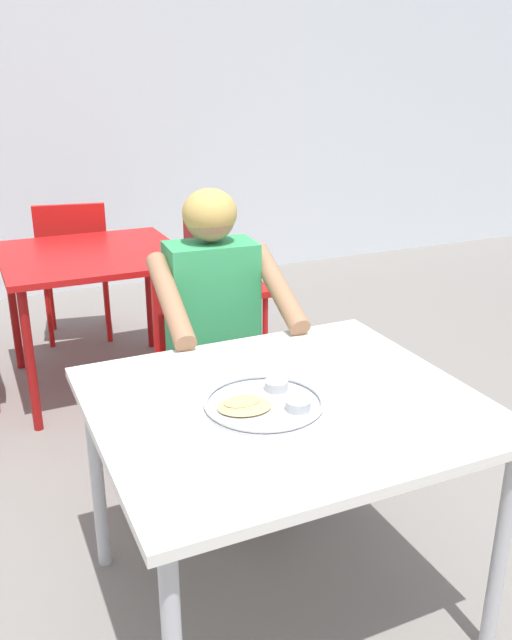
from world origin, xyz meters
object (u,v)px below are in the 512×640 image
object	(u,v)px
table_background_red	(93,268)
chair_red_right	(215,279)
thali_tray	(265,402)
chair_red_far	(74,263)
table_foreground	(283,421)
chair_foreground	(204,350)
diner_foreground	(219,318)

from	to	relation	value
table_background_red	chair_red_right	bearing A→B (deg)	1.96
thali_tray	chair_red_far	bearing A→B (deg)	92.24
table_foreground	chair_red_right	size ratio (longest dim) A/B	1.23
table_foreground	chair_red_far	bearing A→B (deg)	93.69
thali_tray	chair_foreground	distance (m)	0.99
diner_foreground	chair_red_far	bearing A→B (deg)	97.79
thali_tray	chair_red_right	xyz separation A→B (m)	(0.57, 1.88, -0.23)
table_foreground	thali_tray	bearing A→B (deg)	-169.11
table_foreground	diner_foreground	world-z (taller)	diner_foreground
table_foreground	table_background_red	distance (m)	1.85
chair_red_right	table_background_red	bearing A→B (deg)	-178.04
thali_tray	chair_red_right	size ratio (longest dim) A/B	0.39
table_foreground	chair_red_right	world-z (taller)	chair_red_right
thali_tray	chair_red_far	world-z (taller)	chair_red_far
table_background_red	table_foreground	bearing A→B (deg)	-84.70
diner_foreground	table_background_red	world-z (taller)	diner_foreground
chair_foreground	table_background_red	distance (m)	0.96
table_background_red	chair_red_right	world-z (taller)	chair_red_right
thali_tray	table_background_red	size ratio (longest dim) A/B	0.37
table_foreground	diner_foreground	xyz separation A→B (m)	(0.08, 0.71, 0.06)
diner_foreground	chair_red_far	distance (m)	1.83
thali_tray	diner_foreground	xyz separation A→B (m)	(0.15, 0.72, -0.02)
chair_red_right	table_foreground	bearing A→B (deg)	-105.16
chair_foreground	table_background_red	xyz separation A→B (m)	(-0.27, 0.91, 0.16)
chair_foreground	chair_red_right	size ratio (longest dim) A/B	0.96
chair_foreground	diner_foreground	distance (m)	0.31
chair_foreground	chair_red_right	xyz separation A→B (m)	(0.41, 0.93, 0.01)
chair_foreground	thali_tray	bearing A→B (deg)	-99.66
table_foreground	thali_tray	xyz separation A→B (m)	(-0.06, -0.01, 0.08)
table_foreground	chair_red_far	world-z (taller)	chair_red_far
chair_red_right	chair_red_far	distance (m)	0.93
table_foreground	table_background_red	world-z (taller)	table_background_red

